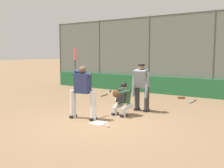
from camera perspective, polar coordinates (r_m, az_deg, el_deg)
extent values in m
plane|color=#846647|center=(7.79, -2.88, -8.49)|extent=(160.00, 160.00, 0.00)
cube|color=white|center=(7.79, -2.88, -8.45)|extent=(0.43, 0.43, 0.01)
cylinder|color=#515651|center=(12.81, 21.22, 5.97)|extent=(0.08, 0.08, 3.99)
cylinder|color=#515651|center=(13.91, 8.02, 6.35)|extent=(0.08, 0.08, 3.99)
cylinder|color=#515651|center=(15.63, -2.77, 6.41)|extent=(0.08, 0.08, 3.99)
cylinder|color=#515651|center=(17.78, -11.19, 6.30)|extent=(0.08, 0.08, 3.99)
cube|color=slate|center=(13.27, 14.35, 6.21)|extent=(16.23, 0.01, 3.99)
cylinder|color=#515651|center=(13.42, 14.59, 14.63)|extent=(16.23, 0.06, 0.06)
cube|color=#236638|center=(13.27, 14.01, -0.50)|extent=(15.91, 0.18, 0.88)
cylinder|color=silver|center=(8.03, -4.12, -4.78)|extent=(0.18, 0.18, 0.89)
cube|color=black|center=(8.12, -4.10, -7.58)|extent=(0.15, 0.29, 0.08)
cylinder|color=silver|center=(8.43, -8.48, -4.31)|extent=(0.18, 0.18, 0.89)
cube|color=black|center=(8.51, -8.44, -6.98)|extent=(0.15, 0.29, 0.08)
cube|color=navy|center=(8.12, -6.42, 0.15)|extent=(0.52, 0.34, 0.61)
sphere|color=brown|center=(8.09, -6.45, 3.10)|extent=(0.23, 0.23, 0.23)
cylinder|color=navy|center=(8.12, -6.37, 2.38)|extent=(0.62, 0.14, 0.23)
cylinder|color=navy|center=(8.28, -8.08, 2.43)|extent=(0.14, 0.17, 0.17)
sphere|color=black|center=(8.30, -8.01, 2.89)|extent=(0.04, 0.04, 0.04)
cylinder|color=black|center=(8.38, -8.02, 3.94)|extent=(0.16, 0.18, 0.31)
cylinder|color=maroon|center=(8.60, -8.05, 6.35)|extent=(0.26, 0.28, 0.44)
cylinder|color=silver|center=(8.50, 2.56, -6.23)|extent=(0.14, 0.14, 0.28)
cylinder|color=silver|center=(8.61, 3.36, -4.98)|extent=(0.22, 0.45, 0.22)
cube|color=black|center=(8.53, 2.55, -6.89)|extent=(0.14, 0.27, 0.08)
cylinder|color=silver|center=(8.74, 0.67, -5.87)|extent=(0.14, 0.14, 0.28)
cylinder|color=silver|center=(8.85, 1.47, -4.66)|extent=(0.22, 0.45, 0.22)
cube|color=black|center=(8.77, 0.67, -6.51)|extent=(0.14, 0.27, 0.08)
cube|color=#2D5138|center=(8.70, 2.59, -2.60)|extent=(0.45, 0.38, 0.51)
cube|color=black|center=(8.59, 1.99, -2.71)|extent=(0.38, 0.18, 0.42)
sphere|color=beige|center=(8.65, 2.60, -0.51)|extent=(0.19, 0.19, 0.19)
sphere|color=black|center=(8.65, 2.60, -0.29)|extent=(0.21, 0.21, 0.21)
cylinder|color=#2D5138|center=(8.41, 2.40, -1.83)|extent=(0.33, 0.47, 0.15)
ellipsoid|color=#56331E|center=(8.30, 0.91, -2.15)|extent=(0.31, 0.14, 0.24)
cylinder|color=beige|center=(8.85, 1.37, -2.28)|extent=(0.13, 0.29, 0.41)
cylinder|color=#333333|center=(9.28, 7.56, -3.37)|extent=(0.18, 0.18, 0.86)
cube|color=black|center=(9.36, 7.53, -5.74)|extent=(0.12, 0.29, 0.08)
cylinder|color=#333333|center=(9.48, 5.48, -3.14)|extent=(0.18, 0.18, 0.86)
cube|color=black|center=(9.56, 5.46, -5.45)|extent=(0.12, 0.29, 0.08)
cube|color=gray|center=(9.24, 6.38, 1.21)|extent=(0.49, 0.43, 0.66)
sphere|color=#936B4C|center=(9.21, 6.42, 3.77)|extent=(0.22, 0.22, 0.22)
cylinder|color=black|center=(9.20, 6.42, 4.14)|extent=(0.23, 0.23, 0.08)
cylinder|color=gray|center=(9.07, 7.63, -0.18)|extent=(0.16, 0.25, 0.92)
cylinder|color=gray|center=(9.34, 4.75, 0.05)|extent=(0.14, 0.24, 0.92)
sphere|color=black|center=(12.43, -2.32, -2.69)|extent=(0.04, 0.04, 0.04)
cylinder|color=black|center=(12.59, -2.04, -2.56)|extent=(0.13, 0.35, 0.03)
cylinder|color=tan|center=(12.98, -1.40, -2.29)|extent=(0.20, 0.49, 0.07)
sphere|color=black|center=(11.98, 17.79, -3.34)|extent=(0.04, 0.04, 0.04)
cylinder|color=black|center=(11.82, 17.51, -3.46)|extent=(0.04, 0.35, 0.03)
cylinder|color=#B7BCC1|center=(11.44, 16.82, -3.76)|extent=(0.09, 0.48, 0.07)
sphere|color=black|center=(13.88, -0.43, -1.72)|extent=(0.04, 0.04, 0.04)
cylinder|color=black|center=(14.05, -0.40, -1.62)|extent=(0.22, 0.32, 0.03)
cylinder|color=#334789|center=(14.48, -0.33, -1.38)|extent=(0.32, 0.45, 0.07)
ellipsoid|color=brown|center=(12.43, 14.90, -2.77)|extent=(0.33, 0.21, 0.12)
ellipsoid|color=brown|center=(12.37, 14.34, -2.83)|extent=(0.12, 0.09, 0.10)
sphere|color=white|center=(7.34, -0.90, -9.12)|extent=(0.07, 0.07, 0.07)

